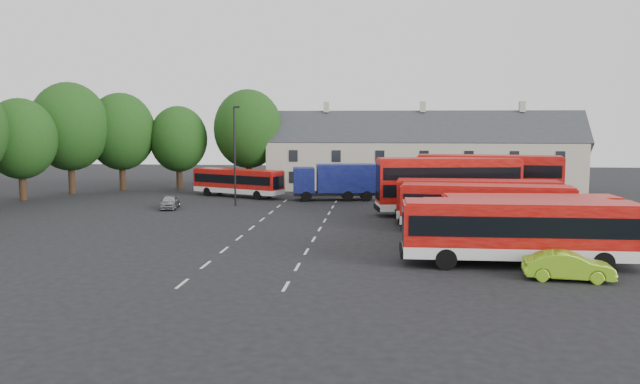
{
  "coord_description": "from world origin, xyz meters",
  "views": [
    {
      "loc": [
        9.41,
        -42.22,
        7.6
      ],
      "look_at": [
        4.58,
        6.5,
        2.2
      ],
      "focal_mm": 35.0,
      "sensor_mm": 36.0,
      "label": 1
    }
  ],
  "objects_px": {
    "bus_dd_south": "(448,183)",
    "lime_car": "(568,266)",
    "bus_row_a": "(519,227)",
    "box_truck": "(336,180)",
    "lamppost": "(235,153)",
    "silver_car": "(170,202)"
  },
  "relations": [
    {
      "from": "bus_dd_south",
      "to": "lime_car",
      "type": "xyz_separation_m",
      "value": [
        3.63,
        -21.21,
        -2.03
      ]
    },
    {
      "from": "bus_row_a",
      "to": "box_truck",
      "type": "xyz_separation_m",
      "value": [
        -11.85,
        27.8,
        -0.09
      ]
    },
    {
      "from": "box_truck",
      "to": "lamppost",
      "type": "distance_m",
      "value": 10.72
    },
    {
      "from": "bus_dd_south",
      "to": "silver_car",
      "type": "height_order",
      "value": "bus_dd_south"
    },
    {
      "from": "bus_row_a",
      "to": "box_truck",
      "type": "height_order",
      "value": "box_truck"
    },
    {
      "from": "box_truck",
      "to": "bus_dd_south",
      "type": "bearing_deg",
      "value": -52.94
    },
    {
      "from": "silver_car",
      "to": "lime_car",
      "type": "bearing_deg",
      "value": -49.22
    },
    {
      "from": "silver_car",
      "to": "lamppost",
      "type": "bearing_deg",
      "value": 15.51
    },
    {
      "from": "bus_row_a",
      "to": "bus_dd_south",
      "type": "height_order",
      "value": "bus_dd_south"
    },
    {
      "from": "bus_row_a",
      "to": "silver_car",
      "type": "distance_m",
      "value": 33.03
    },
    {
      "from": "bus_row_a",
      "to": "box_truck",
      "type": "relative_size",
      "value": 1.46
    },
    {
      "from": "box_truck",
      "to": "lamppost",
      "type": "bearing_deg",
      "value": -159.49
    },
    {
      "from": "bus_row_a",
      "to": "lime_car",
      "type": "height_order",
      "value": "bus_row_a"
    },
    {
      "from": "bus_dd_south",
      "to": "silver_car",
      "type": "xyz_separation_m",
      "value": [
        -24.29,
        1.74,
        -2.11
      ]
    },
    {
      "from": "bus_row_a",
      "to": "bus_dd_south",
      "type": "distance_m",
      "value": 18.47
    },
    {
      "from": "bus_row_a",
      "to": "lime_car",
      "type": "bearing_deg",
      "value": -58.51
    },
    {
      "from": "bus_dd_south",
      "to": "box_truck",
      "type": "height_order",
      "value": "bus_dd_south"
    },
    {
      "from": "bus_dd_south",
      "to": "lamppost",
      "type": "bearing_deg",
      "value": 158.01
    },
    {
      "from": "bus_dd_south",
      "to": "silver_car",
      "type": "bearing_deg",
      "value": 166.68
    },
    {
      "from": "lamppost",
      "to": "bus_row_a",
      "type": "bearing_deg",
      "value": -47.45
    },
    {
      "from": "box_truck",
      "to": "lime_car",
      "type": "relative_size",
      "value": 2.01
    },
    {
      "from": "bus_row_a",
      "to": "lime_car",
      "type": "relative_size",
      "value": 2.92
    }
  ]
}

